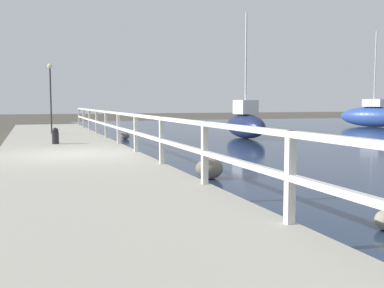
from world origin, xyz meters
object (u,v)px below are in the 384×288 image
at_px(sailboat_navy, 245,123).
at_px(sailboat_blue, 373,116).
at_px(dock_lamp, 50,86).
at_px(mooring_bollard, 55,136).

relative_size(sailboat_navy, sailboat_blue, 0.89).
bearing_deg(sailboat_blue, sailboat_navy, -179.39).
bearing_deg(dock_lamp, sailboat_blue, 12.09).
xyz_separation_m(mooring_bollard, sailboat_navy, (9.07, 3.85, 0.11)).
bearing_deg(mooring_bollard, sailboat_blue, 24.37).
bearing_deg(dock_lamp, sailboat_navy, -9.71).
height_order(dock_lamp, sailboat_navy, sailboat_navy).
distance_m(dock_lamp, sailboat_blue, 22.92).
height_order(mooring_bollard, sailboat_navy, sailboat_navy).
distance_m(sailboat_navy, sailboat_blue, 14.80).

